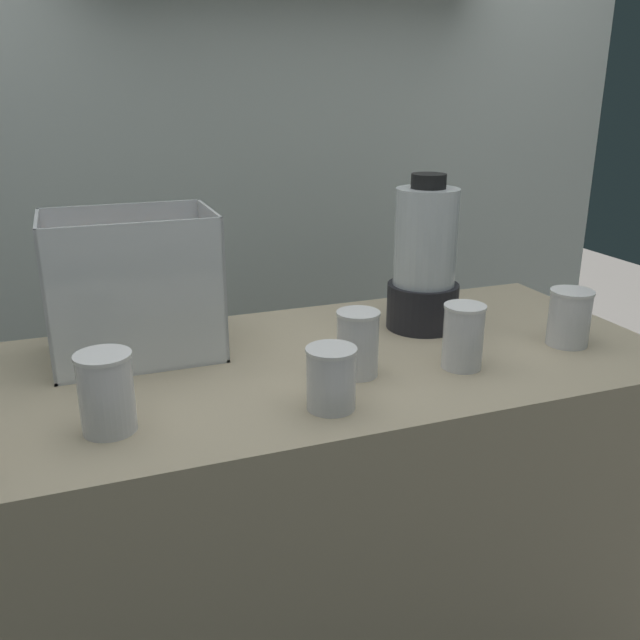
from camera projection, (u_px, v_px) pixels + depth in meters
The scene contains 9 objects.
counter at pixel (320, 548), 1.49m from camera, with size 1.40×0.64×0.90m, color tan.
back_wall_unit at pixel (226, 139), 1.90m from camera, with size 2.60×0.24×2.50m.
carrot_display_bin at pixel (133, 311), 1.34m from camera, with size 0.32×0.22×0.29m.
blender_pitcher at pixel (424, 264), 1.47m from camera, with size 0.16×0.16×0.34m.
juice_cup_pomegranate_left at pixel (107, 398), 1.04m from camera, with size 0.09×0.09×0.13m.
juice_cup_mango_middle at pixel (331, 382), 1.12m from camera, with size 0.09×0.09×0.11m.
juice_cup_beet_right at pixel (358, 347), 1.25m from camera, with size 0.08×0.08×0.12m.
juice_cup_pomegranate_far_right at pixel (463, 340), 1.28m from camera, with size 0.08×0.08×0.12m.
juice_cup_mango_rightmost at pixel (569, 320), 1.40m from camera, with size 0.09×0.09×0.12m.
Camera 1 is at (-0.44, -1.16, 1.41)m, focal length 38.02 mm.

